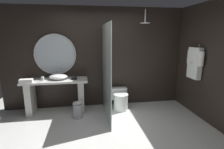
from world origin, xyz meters
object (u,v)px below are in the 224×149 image
at_px(round_wall_mirror, 55,55).
at_px(toilet, 120,99).
at_px(rain_shower_head, 145,22).
at_px(hanging_bathrobe, 195,62).
at_px(tissue_box, 74,78).
at_px(folded_hand_towel, 26,81).
at_px(waste_bin, 78,110).
at_px(vessel_sink, 58,77).
at_px(tumbler_cup, 43,79).

relative_size(round_wall_mirror, toilet, 1.80).
distance_m(rain_shower_head, hanging_bathrobe, 1.51).
bearing_deg(tissue_box, toilet, -0.13).
bearing_deg(folded_hand_towel, waste_bin, -11.89).
height_order(hanging_bathrobe, toilet, hanging_bathrobe).
relative_size(vessel_sink, tumbler_cup, 4.53).
bearing_deg(folded_hand_towel, hanging_bathrobe, -5.97).
xyz_separation_m(rain_shower_head, waste_bin, (-1.68, -0.38, -2.00)).
xyz_separation_m(toilet, folded_hand_towel, (-2.21, -0.14, 0.62)).
relative_size(tumbler_cup, hanging_bathrobe, 0.12).
xyz_separation_m(vessel_sink, tumbler_cup, (-0.35, -0.06, -0.02)).
xyz_separation_m(round_wall_mirror, hanging_bathrobe, (3.26, -0.85, -0.14)).
height_order(round_wall_mirror, folded_hand_towel, round_wall_mirror).
xyz_separation_m(vessel_sink, hanging_bathrobe, (3.18, -0.60, 0.37)).
height_order(tissue_box, round_wall_mirror, round_wall_mirror).
bearing_deg(round_wall_mirror, toilet, -10.93).
distance_m(tissue_box, toilet, 1.30).
xyz_separation_m(tissue_box, hanging_bathrobe, (2.80, -0.55, 0.41)).
bearing_deg(folded_hand_towel, vessel_sink, 15.68).
bearing_deg(round_wall_mirror, hanging_bathrobe, -14.70).
bearing_deg(tissue_box, rain_shower_head, 0.10).
bearing_deg(tissue_box, hanging_bathrobe, -11.05).
bearing_deg(rain_shower_head, hanging_bathrobe, -27.52).
height_order(waste_bin, folded_hand_towel, folded_hand_towel).
bearing_deg(toilet, tumbler_cup, -179.86).
distance_m(rain_shower_head, folded_hand_towel, 3.11).
height_order(vessel_sink, hanging_bathrobe, hanging_bathrobe).
bearing_deg(folded_hand_towel, tissue_box, 7.65).
relative_size(round_wall_mirror, waste_bin, 2.60).
xyz_separation_m(hanging_bathrobe, toilet, (-1.65, 0.54, -1.01)).
xyz_separation_m(tumbler_cup, hanging_bathrobe, (3.53, -0.54, 0.39)).
xyz_separation_m(rain_shower_head, folded_hand_towel, (-2.81, -0.15, -1.32)).
bearing_deg(waste_bin, tissue_box, 99.56).
relative_size(vessel_sink, round_wall_mirror, 0.42).
relative_size(tissue_box, toilet, 0.24).
bearing_deg(tumbler_cup, round_wall_mirror, 48.86).
bearing_deg(tumbler_cup, tissue_box, 0.57).
height_order(vessel_sink, round_wall_mirror, round_wall_mirror).
relative_size(tissue_box, waste_bin, 0.35).
distance_m(vessel_sink, tumbler_cup, 0.36).
distance_m(tumbler_cup, toilet, 1.98).
relative_size(hanging_bathrobe, toilet, 1.39).
bearing_deg(toilet, tissue_box, 179.87).
xyz_separation_m(round_wall_mirror, rain_shower_head, (2.20, -0.30, 0.78)).
xyz_separation_m(tumbler_cup, waste_bin, (0.79, -0.37, -0.68)).
bearing_deg(hanging_bathrobe, waste_bin, 176.51).
bearing_deg(hanging_bathrobe, rain_shower_head, 152.48).
relative_size(rain_shower_head, folded_hand_towel, 1.21).
height_order(round_wall_mirror, waste_bin, round_wall_mirror).
distance_m(rain_shower_head, toilet, 2.03).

